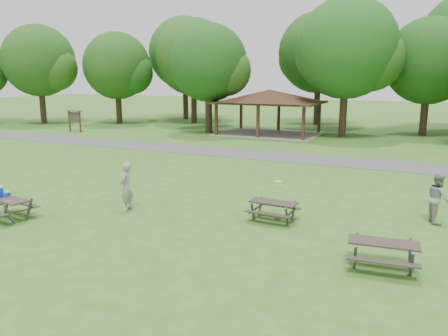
% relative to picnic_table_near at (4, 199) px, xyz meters
% --- Properties ---
extents(ground, '(160.00, 160.00, 0.00)m').
position_rel_picnic_table_near_xyz_m(ground, '(5.00, 1.36, -0.69)').
color(ground, '#34651D').
rests_on(ground, ground).
extents(asphalt_path, '(120.00, 3.20, 0.02)m').
position_rel_picnic_table_near_xyz_m(asphalt_path, '(5.00, 15.36, -0.68)').
color(asphalt_path, '#49494B').
rests_on(asphalt_path, ground).
extents(pavilion, '(8.60, 7.01, 3.76)m').
position_rel_picnic_table_near_xyz_m(pavilion, '(1.00, 25.36, 2.38)').
color(pavilion, '#331F12').
rests_on(pavilion, ground).
extents(notice_board, '(1.60, 0.30, 1.88)m').
position_rel_picnic_table_near_xyz_m(notice_board, '(-15.00, 19.36, 0.62)').
color(notice_board, '#311E12').
rests_on(notice_board, ground).
extents(tree_row_a, '(7.56, 7.20, 9.97)m').
position_rel_picnic_table_near_xyz_m(tree_row_a, '(-22.91, 23.39, 5.47)').
color(tree_row_a, black).
rests_on(tree_row_a, ground).
extents(tree_row_b, '(7.14, 6.80, 9.28)m').
position_rel_picnic_table_near_xyz_m(tree_row_b, '(-15.91, 26.89, 4.98)').
color(tree_row_b, black).
rests_on(tree_row_b, ground).
extents(tree_row_c, '(8.19, 7.80, 10.67)m').
position_rel_picnic_table_near_xyz_m(tree_row_c, '(-8.90, 30.39, 5.85)').
color(tree_row_c, black).
rests_on(tree_row_c, ground).
extents(tree_row_d, '(6.93, 6.60, 9.27)m').
position_rel_picnic_table_near_xyz_m(tree_row_d, '(-3.92, 23.89, 5.08)').
color(tree_row_d, black).
rests_on(tree_row_d, ground).
extents(tree_row_e, '(8.40, 8.00, 11.02)m').
position_rel_picnic_table_near_xyz_m(tree_row_e, '(7.10, 26.39, 6.10)').
color(tree_row_e, '#2F2015').
rests_on(tree_row_e, ground).
extents(tree_row_f, '(7.35, 7.00, 9.55)m').
position_rel_picnic_table_near_xyz_m(tree_row_f, '(13.09, 29.89, 5.15)').
color(tree_row_f, black).
rests_on(tree_row_f, ground).
extents(tree_deep_a, '(8.40, 8.00, 11.38)m').
position_rel_picnic_table_near_xyz_m(tree_deep_a, '(-11.90, 33.89, 6.44)').
color(tree_deep_a, '#301F15').
rests_on(tree_deep_a, ground).
extents(tree_deep_b, '(8.40, 8.00, 11.13)m').
position_rel_picnic_table_near_xyz_m(tree_deep_b, '(3.10, 34.39, 6.20)').
color(tree_deep_b, '#312216').
rests_on(tree_deep_b, ground).
extents(picnic_table_near, '(1.90, 1.62, 1.20)m').
position_rel_picnic_table_near_xyz_m(picnic_table_near, '(0.00, 0.00, 0.00)').
color(picnic_table_near, '#2F2722').
rests_on(picnic_table_near, ground).
extents(picnic_table_middle, '(1.66, 1.36, 0.70)m').
position_rel_picnic_table_near_xyz_m(picnic_table_middle, '(8.64, 3.70, -0.17)').
color(picnic_table_middle, '#2D2621').
rests_on(picnic_table_middle, ground).
extents(picnic_table_far, '(1.88, 1.57, 0.76)m').
position_rel_picnic_table_near_xyz_m(picnic_table_far, '(12.43, 1.23, -0.13)').
color(picnic_table_far, '#2F2622').
rests_on(picnic_table_far, ground).
extents(frisbee_in_flight, '(0.31, 0.31, 0.02)m').
position_rel_picnic_table_near_xyz_m(frisbee_in_flight, '(8.61, 4.24, 0.58)').
color(frisbee_in_flight, yellow).
rests_on(frisbee_in_flight, ground).
extents(frisbee_thrower, '(0.58, 0.74, 1.80)m').
position_rel_picnic_table_near_xyz_m(frisbee_thrower, '(3.32, 2.56, 0.22)').
color(frisbee_thrower, gray).
rests_on(frisbee_thrower, ground).
extents(frisbee_catcher, '(0.88, 1.00, 1.71)m').
position_rel_picnic_table_near_xyz_m(frisbee_catcher, '(13.75, 5.87, 0.17)').
color(frisbee_catcher, gray).
rests_on(frisbee_catcher, ground).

